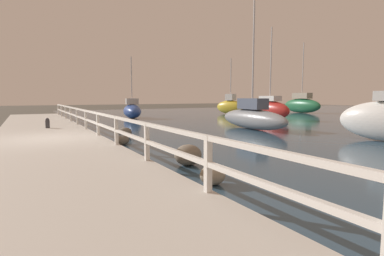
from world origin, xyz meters
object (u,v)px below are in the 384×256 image
Objects in this scene: sailboat_blue at (132,110)px; sailboat_gray at (252,117)px; mooring_bollard at (47,123)px; sailboat_green at (302,105)px; sailboat_yellow at (230,106)px; sailboat_red at (270,109)px.

sailboat_blue is 0.68× the size of sailboat_gray.
mooring_bollard is 10.44m from sailboat_gray.
sailboat_green reaches higher than sailboat_gray.
sailboat_green reaches higher than sailboat_blue.
sailboat_yellow is at bearing 172.00° from sailboat_green.
sailboat_red is at bearing -121.94° from sailboat_yellow.
sailboat_gray is at bearing -19.31° from mooring_bollard.
sailboat_blue is at bearing 109.42° from sailboat_gray.
sailboat_yellow reaches higher than mooring_bollard.
sailboat_gray is at bearing -139.10° from sailboat_yellow.
mooring_bollard is at bearing -170.18° from sailboat_yellow.
sailboat_yellow is 0.81× the size of sailboat_red.
sailboat_yellow is (7.72, 12.45, 0.14)m from sailboat_gray.
sailboat_red reaches higher than mooring_bollard.
sailboat_blue is 0.72× the size of sailboat_red.
sailboat_red reaches higher than sailboat_blue.
mooring_bollard is 0.07× the size of sailboat_red.
mooring_bollard is at bearing 165.41° from sailboat_gray.
sailboat_yellow is (10.74, 0.93, 0.16)m from sailboat_blue.
mooring_bollard is 26.85m from sailboat_green.
sailboat_blue is 10.79m from sailboat_yellow.
sailboat_green is 1.10× the size of sailboat_red.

